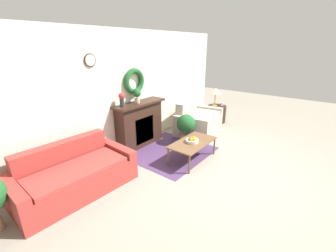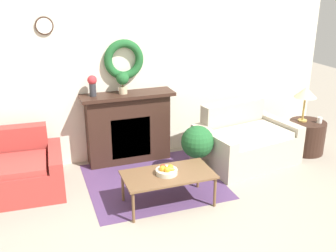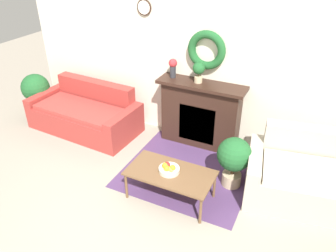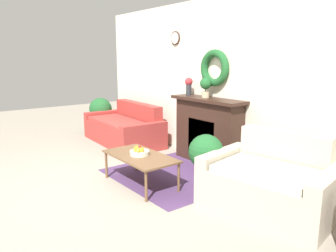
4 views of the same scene
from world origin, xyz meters
name	(u,v)px [view 1 (image 1 of 4)]	position (x,y,z in m)	size (l,w,h in m)	color
ground_plane	(227,174)	(0.00, 0.00, 0.00)	(16.00, 16.00, 0.00)	gray
floor_rug	(169,151)	(0.08, 1.48, 0.00)	(1.82, 1.70, 0.01)	#4C335B
wall_back	(134,90)	(0.00, 2.48, 1.36)	(6.80, 0.18, 2.70)	beige
fireplace	(140,124)	(-0.06, 2.28, 0.55)	(1.39, 0.41, 1.10)	#331E16
couch_left	(74,175)	(-2.08, 1.85, 0.29)	(1.98, 1.04, 0.81)	#9E332D
loveseat_right	(198,121)	(1.63, 1.64, 0.31)	(1.58, 1.20, 0.87)	#B2A893
coffee_table	(193,143)	(0.08, 0.85, 0.39)	(1.12, 0.60, 0.42)	brown
fruit_bowl	(192,140)	(0.05, 0.85, 0.47)	(0.27, 0.27, 0.12)	beige
side_table_by_loveseat	(217,114)	(2.75, 1.61, 0.26)	(0.58, 0.58, 0.53)	#331E16
table_lamp	(216,91)	(2.68, 1.67, 1.00)	(0.35, 0.35, 0.57)	#B28E42
mug	(222,104)	(2.88, 1.50, 0.57)	(0.08, 0.08, 0.09)	silver
vase_on_mantel_left	(122,99)	(-0.56, 2.28, 1.27)	(0.14, 0.14, 0.30)	#2D2D33
potted_plant_on_mantel	(137,94)	(-0.13, 2.26, 1.29)	(0.19, 0.19, 0.33)	tan
potted_plant_floor_by_loveseat	(186,126)	(0.74, 1.46, 0.47)	(0.47, 0.47, 0.75)	tan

